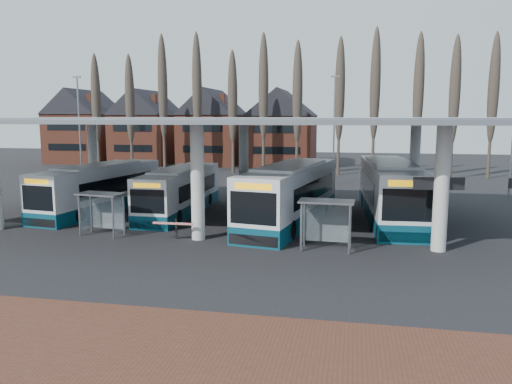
% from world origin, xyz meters
% --- Properties ---
extents(ground, '(140.00, 140.00, 0.00)m').
position_xyz_m(ground, '(0.00, 0.00, 0.00)').
color(ground, black).
rests_on(ground, ground).
extents(brick_strip, '(70.00, 10.00, 0.03)m').
position_xyz_m(brick_strip, '(0.00, -12.00, 0.01)').
color(brick_strip, '#522F21').
rests_on(brick_strip, ground).
extents(station_canopy, '(32.00, 16.00, 6.34)m').
position_xyz_m(station_canopy, '(0.00, 8.00, 5.68)').
color(station_canopy, silver).
rests_on(station_canopy, ground).
extents(poplar_row, '(45.10, 1.10, 14.50)m').
position_xyz_m(poplar_row, '(0.00, 33.00, 8.78)').
color(poplar_row, '#473D33').
rests_on(poplar_row, ground).
extents(townhouse_row, '(36.80, 10.30, 12.25)m').
position_xyz_m(townhouse_row, '(-15.75, 44.00, 5.94)').
color(townhouse_row, brown).
rests_on(townhouse_row, ground).
extents(lamp_post_a, '(0.80, 0.16, 10.17)m').
position_xyz_m(lamp_post_a, '(-18.00, 22.00, 5.34)').
color(lamp_post_a, slate).
rests_on(lamp_post_a, ground).
extents(lamp_post_b, '(0.80, 0.16, 10.17)m').
position_xyz_m(lamp_post_b, '(6.00, 26.00, 5.34)').
color(lamp_post_b, slate).
rests_on(lamp_post_b, ground).
extents(bus_0, '(4.03, 11.73, 3.19)m').
position_xyz_m(bus_0, '(-8.95, 8.89, 1.51)').
color(bus_0, silver).
rests_on(bus_0, ground).
extents(bus_1, '(2.37, 10.89, 3.02)m').
position_xyz_m(bus_1, '(-3.40, 9.30, 1.42)').
color(bus_1, silver).
rests_on(bus_1, ground).
extents(bus_2, '(4.84, 13.11, 3.57)m').
position_xyz_m(bus_2, '(4.26, 7.66, 1.68)').
color(bus_2, silver).
rests_on(bus_2, ground).
extents(bus_3, '(3.58, 13.25, 3.64)m').
position_xyz_m(bus_3, '(10.18, 9.96, 1.72)').
color(bus_3, silver).
rests_on(bus_3, ground).
extents(shelter_1, '(2.64, 1.58, 2.31)m').
position_xyz_m(shelter_1, '(-5.36, 2.44, 1.68)').
color(shelter_1, gray).
rests_on(shelter_1, ground).
extents(shelter_2, '(2.67, 1.41, 2.43)m').
position_xyz_m(shelter_2, '(6.70, 1.71, 1.77)').
color(shelter_2, gray).
rests_on(shelter_2, ground).
extents(info_sign_0, '(2.37, 0.42, 3.53)m').
position_xyz_m(info_sign_0, '(11.88, 2.58, 2.96)').
color(info_sign_0, black).
rests_on(info_sign_0, ground).
extents(barrier, '(2.15, 0.60, 1.08)m').
position_xyz_m(barrier, '(-1.15, 1.95, 0.83)').
color(barrier, black).
rests_on(barrier, ground).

